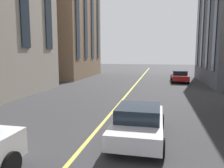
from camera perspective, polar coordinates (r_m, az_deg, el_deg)
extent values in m
cube|color=#D8C64C|center=(14.68, 1.61, -5.33)|extent=(80.00, 0.16, 0.01)
cube|color=silver|center=(8.88, 6.92, -10.17)|extent=(4.40, 1.80, 0.55)
cube|color=#19232D|center=(8.52, 6.83, -7.25)|extent=(1.85, 1.58, 0.50)
cylinder|color=black|center=(10.44, 2.88, -8.96)|extent=(0.64, 0.22, 0.64)
cylinder|color=black|center=(10.31, 12.52, -9.35)|extent=(0.64, 0.22, 0.64)
cylinder|color=black|center=(7.75, -0.78, -14.98)|extent=(0.64, 0.22, 0.64)
cylinder|color=black|center=(7.58, 12.55, -15.72)|extent=(0.64, 0.22, 0.64)
cube|color=#B21E1E|center=(27.73, 16.94, 1.73)|extent=(4.40, 1.80, 0.55)
cube|color=#19232D|center=(27.46, 17.01, 2.77)|extent=(1.85, 1.58, 0.50)
cylinder|color=black|center=(29.14, 15.00, 1.53)|extent=(0.64, 0.22, 0.64)
cylinder|color=black|center=(29.28, 18.38, 1.42)|extent=(0.64, 0.22, 0.64)
cylinder|color=black|center=(26.26, 15.28, 0.87)|extent=(0.64, 0.22, 0.64)
cylinder|color=black|center=(26.41, 19.03, 0.76)|extent=(0.64, 0.22, 0.64)
cylinder|color=black|center=(6.82, -24.93, -18.48)|extent=(0.76, 0.27, 0.76)
cube|color=#19232D|center=(23.07, 25.09, 14.72)|extent=(1.10, 0.10, 9.38)
cube|color=#19232D|center=(26.29, 23.48, 13.85)|extent=(1.10, 0.10, 9.38)
cube|color=#19232D|center=(29.53, 22.23, 13.16)|extent=(1.10, 0.10, 9.38)
cube|color=#19232D|center=(32.77, 21.24, 12.61)|extent=(1.10, 0.10, 9.38)
cube|color=#846B51|center=(35.86, -16.46, 17.91)|extent=(12.27, 13.08, 19.73)
cube|color=#19232D|center=(31.97, -6.81, 20.18)|extent=(1.10, 0.10, 15.00)
cube|color=#19232D|center=(34.82, -5.06, 19.16)|extent=(1.10, 0.10, 15.00)
cube|color=#19232D|center=(37.71, -3.60, 18.28)|extent=(1.10, 0.10, 15.00)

